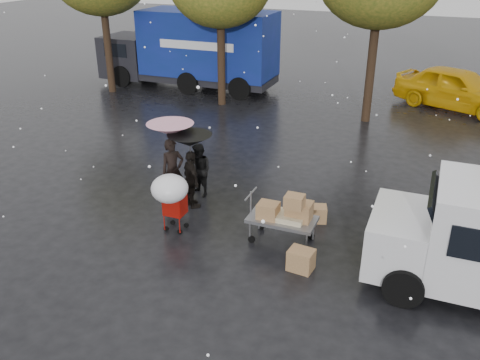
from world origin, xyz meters
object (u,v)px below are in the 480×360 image
at_px(vendor_cart, 286,213).
at_px(yellow_taxi, 457,89).
at_px(person_pink, 173,171).
at_px(blue_truck, 192,50).
at_px(person_black, 191,180).
at_px(shopping_cart, 171,191).

relative_size(vendor_cart, yellow_taxi, 0.31).
distance_m(person_pink, yellow_taxi, 13.36).
distance_m(vendor_cart, blue_truck, 14.21).
distance_m(person_pink, vendor_cart, 3.41).
bearing_deg(person_pink, vendor_cart, -67.16).
distance_m(person_pink, person_black, 0.61).
distance_m(person_black, vendor_cart, 2.80).
bearing_deg(shopping_cart, person_black, 97.17).
relative_size(person_pink, vendor_cart, 1.11).
bearing_deg(person_black, person_pink, 31.60).
bearing_deg(shopping_cart, blue_truck, 114.74).
bearing_deg(blue_truck, vendor_cart, -54.91).
bearing_deg(yellow_taxi, shopping_cart, 179.52).
height_order(vendor_cart, shopping_cart, shopping_cart).
xyz_separation_m(vendor_cart, blue_truck, (-8.15, 11.60, 1.03)).
distance_m(vendor_cart, yellow_taxi, 12.91).
bearing_deg(shopping_cart, vendor_cart, 13.09).
relative_size(shopping_cart, yellow_taxi, 0.30).
height_order(shopping_cart, blue_truck, blue_truck).
bearing_deg(person_black, blue_truck, -19.43).
xyz_separation_m(person_pink, vendor_cart, (3.29, -0.88, -0.12)).
bearing_deg(person_pink, shopping_cart, -114.81).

